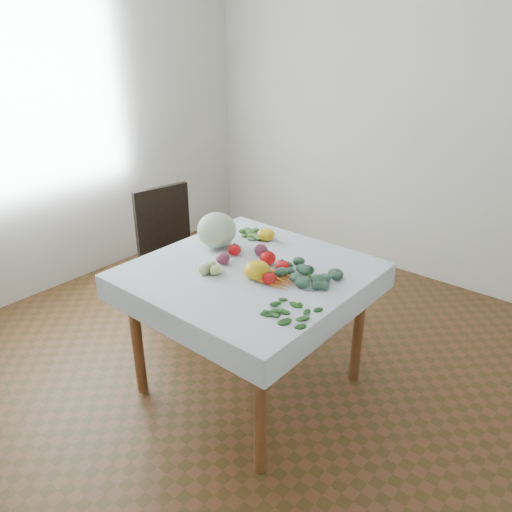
{
  "coord_description": "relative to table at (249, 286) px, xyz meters",
  "views": [
    {
      "loc": [
        1.54,
        -1.78,
        1.92
      ],
      "look_at": [
        0.01,
        0.04,
        0.82
      ],
      "focal_mm": 35.0,
      "sensor_mm": 36.0,
      "label": 1
    }
  ],
  "objects": [
    {
      "name": "cabbage",
      "position": [
        -0.34,
        0.11,
        0.2
      ],
      "size": [
        0.24,
        0.24,
        0.2
      ],
      "primitive_type": "ellipsoid",
      "rotation": [
        0.0,
        0.0,
        -0.08
      ],
      "color": "#B6C9A8",
      "rests_on": "tablecloth"
    },
    {
      "name": "onion_b",
      "position": [
        -0.15,
        -0.05,
        0.13
      ],
      "size": [
        0.09,
        0.09,
        0.06
      ],
      "primitive_type": "ellipsoid",
      "rotation": [
        0.0,
        0.0,
        0.15
      ],
      "color": "#561839",
      "rests_on": "tablecloth"
    },
    {
      "name": "tomato_c",
      "position": [
        0.15,
        0.08,
        0.14
      ],
      "size": [
        0.09,
        0.09,
        0.07
      ],
      "primitive_type": "ellipsoid",
      "rotation": [
        0.0,
        0.0,
        -0.27
      ],
      "color": "red",
      "rests_on": "tablecloth"
    },
    {
      "name": "table",
      "position": [
        0.0,
        0.0,
        0.0
      ],
      "size": [
        1.0,
        1.0,
        0.75
      ],
      "color": "brown",
      "rests_on": "ground"
    },
    {
      "name": "tomato_d",
      "position": [
        0.04,
        0.1,
        0.14
      ],
      "size": [
        0.1,
        0.1,
        0.08
      ],
      "primitive_type": "ellipsoid",
      "rotation": [
        0.0,
        0.0,
        0.13
      ],
      "color": "red",
      "rests_on": "tablecloth"
    },
    {
      "name": "ground",
      "position": [
        0.0,
        0.0,
        -0.65
      ],
      "size": [
        4.0,
        4.0,
        0.0
      ],
      "primitive_type": "plane",
      "color": "brown"
    },
    {
      "name": "kale_bunch",
      "position": [
        0.29,
        0.11,
        0.12
      ],
      "size": [
        0.29,
        0.27,
        0.04
      ],
      "color": "#355742",
      "rests_on": "tablecloth"
    },
    {
      "name": "left_wall",
      "position": [
        -2.0,
        0.0,
        0.7
      ],
      "size": [
        0.04,
        4.0,
        2.7
      ],
      "primitive_type": "cube",
      "color": "white",
      "rests_on": "ground"
    },
    {
      "name": "tomato_b",
      "position": [
        0.19,
        -0.07,
        0.13
      ],
      "size": [
        0.07,
        0.07,
        0.06
      ],
      "primitive_type": "ellipsoid",
      "rotation": [
        0.0,
        0.0,
        0.01
      ],
      "color": "red",
      "rests_on": "tablecloth"
    },
    {
      "name": "basil_bunch",
      "position": [
        0.43,
        -0.21,
        0.11
      ],
      "size": [
        0.22,
        0.2,
        0.01
      ],
      "color": "#174B18",
      "rests_on": "tablecloth"
    },
    {
      "name": "tomato_a",
      "position": [
        -0.17,
        0.08,
        0.13
      ],
      "size": [
        0.09,
        0.09,
        0.07
      ],
      "primitive_type": "ellipsoid",
      "rotation": [
        0.0,
        0.0,
        0.24
      ],
      "color": "red",
      "rests_on": "tablecloth"
    },
    {
      "name": "heirloom_front",
      "position": [
        0.1,
        -0.06,
        0.15
      ],
      "size": [
        0.17,
        0.17,
        0.09
      ],
      "primitive_type": "ellipsoid",
      "rotation": [
        0.0,
        0.0,
        0.34
      ],
      "color": "gold",
      "rests_on": "tablecloth"
    },
    {
      "name": "chair",
      "position": [
        -0.99,
        0.31,
        -0.13
      ],
      "size": [
        0.49,
        0.49,
        0.91
      ],
      "color": "black",
      "rests_on": "ground"
    },
    {
      "name": "dill_bunch",
      "position": [
        -0.27,
        0.37,
        0.11
      ],
      "size": [
        0.22,
        0.17,
        0.02
      ],
      "color": "#4B7D39",
      "rests_on": "tablecloth"
    },
    {
      "name": "heirloom_back",
      "position": [
        -0.17,
        0.36,
        0.14
      ],
      "size": [
        0.13,
        0.13,
        0.07
      ],
      "primitive_type": "ellipsoid",
      "rotation": [
        0.0,
        0.0,
        -0.31
      ],
      "color": "gold",
      "rests_on": "tablecloth"
    },
    {
      "name": "tablecloth",
      "position": [
        0.0,
        0.0,
        0.1
      ],
      "size": [
        1.12,
        1.12,
        0.01
      ],
      "primitive_type": "cube",
      "color": "white",
      "rests_on": "table"
    },
    {
      "name": "carrot_bunch",
      "position": [
        0.21,
        -0.02,
        0.12
      ],
      "size": [
        0.19,
        0.18,
        0.03
      ],
      "color": "orange",
      "rests_on": "tablecloth"
    },
    {
      "name": "tomatillo_cluster",
      "position": [
        -0.14,
        -0.16,
        0.12
      ],
      "size": [
        0.14,
        0.1,
        0.04
      ],
      "color": "#C6D87C",
      "rests_on": "tablecloth"
    },
    {
      "name": "onion_a",
      "position": [
        -0.06,
        0.17,
        0.14
      ],
      "size": [
        0.1,
        0.1,
        0.07
      ],
      "primitive_type": "ellipsoid",
      "rotation": [
        0.0,
        0.0,
        -0.32
      ],
      "color": "#561839",
      "rests_on": "tablecloth"
    },
    {
      "name": "back_wall",
      "position": [
        0.0,
        2.0,
        0.7
      ],
      "size": [
        4.0,
        0.04,
        2.7
      ],
      "primitive_type": "cube",
      "color": "white",
      "rests_on": "ground"
    }
  ]
}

